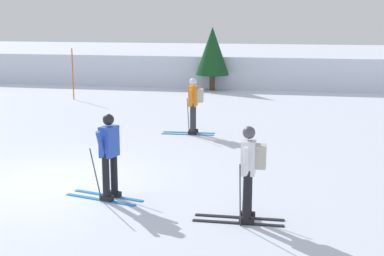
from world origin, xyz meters
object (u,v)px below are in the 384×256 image
object	(u,v)px
skier_orange	(194,103)
trail_marker_pole	(73,74)
conifer_far_left	(212,51)
skier_white	(249,169)
skier_blue	(109,154)

from	to	relation	value
skier_orange	trail_marker_pole	xyz separation A→B (m)	(-6.46, 5.91, 0.14)
trail_marker_pole	conifer_far_left	xyz separation A→B (m)	(5.34, 4.17, 0.78)
skier_white	trail_marker_pole	distance (m)	15.65
skier_blue	trail_marker_pole	bearing A→B (deg)	116.28
skier_orange	skier_white	bearing A→B (deg)	-71.17
skier_blue	conifer_far_left	xyz separation A→B (m)	(-0.71, 16.42, 0.96)
skier_white	conifer_far_left	bearing A→B (deg)	101.60
skier_blue	skier_white	size ratio (longest dim) A/B	1.00
skier_orange	conifer_far_left	distance (m)	10.19
skier_white	skier_blue	bearing A→B (deg)	166.67
skier_blue	skier_white	xyz separation A→B (m)	(2.80, -0.66, 0.04)
conifer_far_left	skier_white	bearing A→B (deg)	-78.40
trail_marker_pole	conifer_far_left	distance (m)	6.82
skier_orange	skier_blue	world-z (taller)	same
skier_orange	trail_marker_pole	distance (m)	8.76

